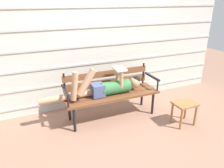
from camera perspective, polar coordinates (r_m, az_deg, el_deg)
name	(u,v)px	position (r m, az deg, el deg)	size (l,w,h in m)	color
ground_plane	(114,119)	(3.74, 0.54, -9.39)	(12.00, 12.00, 0.00)	#936B56
house_siding	(98,45)	(3.97, -3.78, 10.51)	(5.36, 0.08, 2.32)	beige
park_bench	(110,90)	(3.65, -0.43, -1.72)	(1.62, 0.50, 0.84)	brown
reclining_person	(106,87)	(3.51, -1.57, -0.73)	(1.73, 0.26, 0.52)	#33703D
footstool	(184,108)	(3.66, 18.95, -6.05)	(0.36, 0.29, 0.39)	#9E6638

